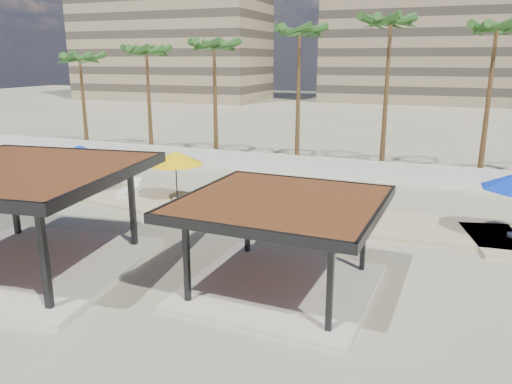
% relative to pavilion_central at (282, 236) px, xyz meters
% --- Properties ---
extents(ground, '(200.00, 200.00, 0.00)m').
position_rel_pavilion_central_xyz_m(ground, '(-2.34, 0.51, -1.84)').
color(ground, tan).
rests_on(ground, ground).
extents(promenade, '(44.45, 7.97, 0.24)m').
position_rel_pavilion_central_xyz_m(promenade, '(-0.34, 8.17, -1.78)').
color(promenade, '#C6B284').
rests_on(promenade, ground).
extents(boundary_wall, '(56.00, 0.30, 1.20)m').
position_rel_pavilion_central_xyz_m(boundary_wall, '(-2.34, 16.51, -1.24)').
color(boundary_wall, silver).
rests_on(boundary_wall, ground).
extents(building_west, '(34.00, 16.00, 32.40)m').
position_rel_pavilion_central_xyz_m(building_west, '(-44.34, 68.51, 13.42)').
color(building_west, '#937F60').
rests_on(building_west, ground).
extents(building_mid, '(38.00, 16.00, 30.40)m').
position_rel_pavilion_central_xyz_m(building_mid, '(1.66, 78.51, 12.42)').
color(building_mid, '#847259').
rests_on(building_mid, ground).
extents(pavilion_central, '(6.30, 6.30, 3.09)m').
position_rel_pavilion_central_xyz_m(pavilion_central, '(0.00, 0.00, 0.00)').
color(pavilion_central, beige).
rests_on(pavilion_central, ground).
extents(pavilion_west, '(8.36, 8.36, 3.77)m').
position_rel_pavilion_central_xyz_m(pavilion_west, '(-8.83, -1.79, 0.41)').
color(pavilion_west, beige).
rests_on(pavilion_west, ground).
extents(umbrella_a, '(3.27, 3.27, 2.54)m').
position_rel_pavilion_central_xyz_m(umbrella_a, '(-14.30, 7.49, 0.52)').
color(umbrella_a, beige).
rests_on(umbrella_a, promenade).
extents(umbrella_b, '(3.33, 3.33, 2.59)m').
position_rel_pavilion_central_xyz_m(umbrella_b, '(-8.26, 7.55, 0.56)').
color(umbrella_b, beige).
rests_on(umbrella_b, promenade).
extents(umbrella_f, '(2.80, 2.80, 2.47)m').
position_rel_pavilion_central_xyz_m(umbrella_f, '(-16.45, 6.31, 0.46)').
color(umbrella_f, beige).
rests_on(umbrella_f, promenade).
extents(lounger_a, '(0.78, 1.96, 0.72)m').
position_rel_pavilion_central_xyz_m(lounger_a, '(-11.31, 7.68, -1.49)').
color(lounger_a, white).
rests_on(lounger_a, promenade).
extents(lounger_b, '(1.06, 2.20, 0.80)m').
position_rel_pavilion_central_xyz_m(lounger_b, '(-1.29, 9.01, -1.47)').
color(lounger_b, white).
rests_on(lounger_b, promenade).
extents(palm_a, '(3.00, 3.00, 8.19)m').
position_rel_pavilion_central_xyz_m(palm_a, '(-23.34, 18.81, 5.25)').
color(palm_a, brown).
rests_on(palm_a, ground).
extents(palm_b, '(3.00, 3.00, 8.71)m').
position_rel_pavilion_central_xyz_m(palm_b, '(-17.34, 19.21, 5.74)').
color(palm_b, brown).
rests_on(palm_b, ground).
extents(palm_c, '(3.00, 3.00, 9.05)m').
position_rel_pavilion_central_xyz_m(palm_c, '(-11.34, 18.61, 6.06)').
color(palm_c, brown).
rests_on(palm_c, ground).
extents(palm_d, '(3.00, 3.00, 9.93)m').
position_rel_pavilion_central_xyz_m(palm_d, '(-5.34, 19.41, 6.88)').
color(palm_d, brown).
rests_on(palm_d, ground).
extents(palm_e, '(3.00, 3.00, 10.39)m').
position_rel_pavilion_central_xyz_m(palm_e, '(0.66, 18.91, 7.31)').
color(palm_e, brown).
rests_on(palm_e, ground).
extents(palm_f, '(3.00, 3.00, 9.85)m').
position_rel_pavilion_central_xyz_m(palm_f, '(6.66, 19.11, 6.81)').
color(palm_f, brown).
rests_on(palm_f, ground).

